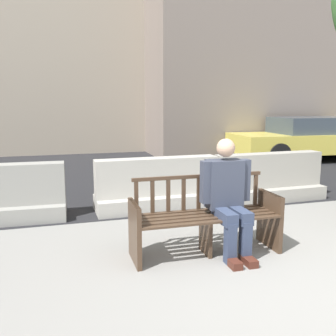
{
  "coord_description": "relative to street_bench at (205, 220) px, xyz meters",
  "views": [
    {
      "loc": [
        -2.21,
        -2.62,
        1.71
      ],
      "look_at": [
        -0.63,
        2.66,
        0.75
      ],
      "focal_mm": 40.0,
      "sensor_mm": 36.0,
      "label": 1
    }
  ],
  "objects": [
    {
      "name": "jersey_barrier_centre",
      "position": [
        -0.05,
        1.94,
        -0.06
      ],
      "size": [
        2.01,
        0.72,
        0.84
      ],
      "color": "#ADA89E",
      "rests_on": "ground"
    },
    {
      "name": "jersey_barrier_right",
      "position": [
        2.01,
        1.93,
        -0.06
      ],
      "size": [
        2.02,
        0.75,
        0.84
      ],
      "color": "#9E998E",
      "rests_on": "ground"
    },
    {
      "name": "seated_person",
      "position": [
        0.25,
        -0.06,
        0.29
      ],
      "size": [
        0.58,
        0.72,
        1.31
      ],
      "color": "#383D4C",
      "rests_on": "ground"
    },
    {
      "name": "ground_plane",
      "position": [
        0.63,
        -1.19,
        -0.4
      ],
      "size": [
        200.0,
        200.0,
        0.0
      ],
      "primitive_type": "plane",
      "color": "gray"
    },
    {
      "name": "street_bench",
      "position": [
        0.0,
        0.0,
        0.0
      ],
      "size": [
        1.7,
        0.55,
        0.88
      ],
      "color": "#473323",
      "rests_on": "ground"
    },
    {
      "name": "car_taxi_near",
      "position": [
        5.72,
        5.77,
        0.27
      ],
      "size": [
        4.66,
        2.04,
        1.3
      ],
      "color": "#DBC64C",
      "rests_on": "ground"
    },
    {
      "name": "street_asphalt",
      "position": [
        0.63,
        7.51,
        -0.39
      ],
      "size": [
        120.0,
        12.0,
        0.01
      ],
      "primitive_type": "cube",
      "color": "black",
      "rests_on": "ground"
    }
  ]
}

